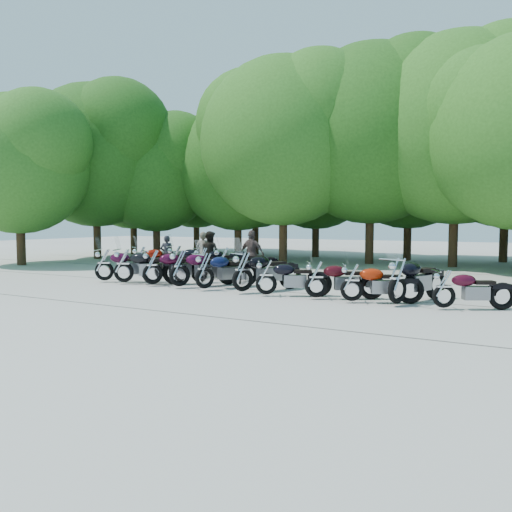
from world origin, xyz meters
The scene contains 33 objects.
ground centered at (0.00, 0.00, 0.00)m, with size 90.00×90.00×0.00m, color gray.
tree_0 centered at (-15.42, 12.98, 5.45)m, with size 7.50×7.50×9.21m.
tree_1 centered at (-12.04, 11.24, 5.06)m, with size 6.97×6.97×8.55m.
tree_2 centered at (-7.25, 12.84, 5.31)m, with size 7.31×7.31×8.97m.
tree_3 centered at (-3.57, 11.24, 6.32)m, with size 8.70×8.70×10.67m.
tree_4 centered at (0.54, 13.09, 6.64)m, with size 9.13×9.13×11.20m.
tree_5 centered at (4.61, 13.20, 6.57)m, with size 9.04×9.04×11.10m.
tree_9 centered at (-13.53, 17.59, 5.52)m, with size 7.59×7.59×9.32m.
tree_10 centered at (-8.29, 16.97, 5.66)m, with size 7.78×7.78×9.55m.
tree_11 centered at (-3.76, 16.43, 5.49)m, with size 7.56×7.56×9.28m.
tree_12 centered at (1.80, 16.47, 5.72)m, with size 7.88×7.88×9.67m.
tree_13 centered at (6.69, 17.47, 6.04)m, with size 8.31×8.31×10.20m.
tree_16 centered at (-14.83, 4.00, 5.06)m, with size 6.97×6.97×8.55m.
tree_17 centered at (-14.68, 9.00, 6.04)m, with size 8.31×8.31×10.20m.
motorcycle_0 centered at (-5.81, 0.67, 0.69)m, with size 0.74×2.43×1.38m, color #320621, non-canonical shape.
motorcycle_1 centered at (-4.80, 0.59, 0.71)m, with size 0.76×2.50×1.41m, color black, non-canonical shape.
motorcycle_2 centered at (-3.56, 0.66, 0.70)m, with size 0.76×2.48×1.40m, color #37071F, non-canonical shape.
motorcycle_3 centered at (-2.40, 0.63, 0.72)m, with size 0.78×2.55×1.44m, color #390724, non-canonical shape.
motorcycle_4 centered at (-1.37, 0.57, 0.68)m, with size 0.73×2.41×1.36m, color #0C1336, non-canonical shape.
motorcycle_5 centered at (0.05, 0.55, 0.72)m, with size 0.78×2.56×1.45m, color black, non-canonical shape.
motorcycle_6 centered at (0.94, 0.39, 0.62)m, with size 0.66×2.18×1.23m, color black, non-canonical shape.
motorcycle_7 centered at (2.44, 0.54, 0.62)m, with size 0.67×2.20×1.24m, color black, non-canonical shape.
motorcycle_8 centered at (3.53, 0.40, 0.61)m, with size 0.66×2.15×1.22m, color #9F1E05, non-canonical shape.
motorcycle_9 centered at (4.72, 0.49, 0.72)m, with size 0.78×2.55×1.44m, color black, non-canonical shape.
motorcycle_10 centered at (5.88, 0.47, 0.57)m, with size 0.62×2.03×1.15m, color #370716, non-canonical shape.
motorcycle_11 centered at (-6.20, 3.07, 0.68)m, with size 0.73×2.39×1.35m, color maroon, non-canonical shape.
motorcycle_12 centered at (-4.52, 3.23, 0.71)m, with size 0.77×2.52×1.43m, color black, non-canonical shape.
motorcycle_13 centered at (-3.25, 3.20, 0.69)m, with size 0.74×2.43×1.37m, color black, non-canonical shape.
motorcycle_14 centered at (-2.21, 3.05, 0.71)m, with size 0.77×2.53×1.43m, color black, non-canonical shape.
rider_0 centered at (-5.87, 4.39, 0.81)m, with size 0.59×0.39×1.61m, color black.
rider_1 centered at (-3.66, 4.38, 0.91)m, with size 0.88×0.69×1.82m, color black.
rider_2 centered at (-1.69, 4.34, 0.94)m, with size 1.10×0.46×1.88m, color #4D3C37.
rider_3 centered at (-4.24, 4.74, 0.89)m, with size 0.65×0.43×1.78m, color brown.
Camera 1 is at (7.54, -12.64, 2.22)m, focal length 35.00 mm.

